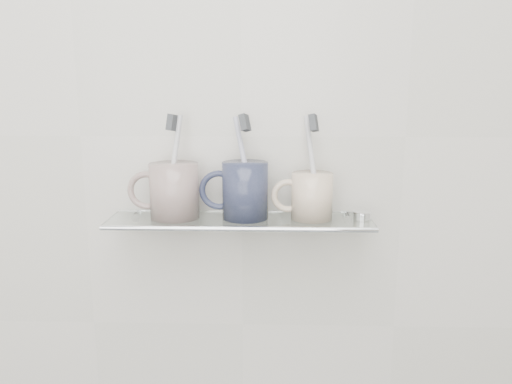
{
  "coord_description": "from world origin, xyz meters",
  "views": [
    {
      "loc": [
        0.06,
        0.12,
        1.35
      ],
      "look_at": [
        0.03,
        1.04,
        1.15
      ],
      "focal_mm": 35.0,
      "sensor_mm": 36.0,
      "label": 1
    }
  ],
  "objects_px": {
    "mug_left": "(174,191)",
    "mug_right": "(312,196)",
    "shelf_glass": "(240,221)",
    "mug_center": "(245,190)"
  },
  "relations": [
    {
      "from": "mug_center",
      "to": "mug_right",
      "type": "bearing_deg",
      "value": -15.58
    },
    {
      "from": "shelf_glass",
      "to": "mug_center",
      "type": "bearing_deg",
      "value": 26.87
    },
    {
      "from": "mug_center",
      "to": "mug_right",
      "type": "xyz_separation_m",
      "value": [
        0.13,
        0.0,
        -0.01
      ]
    },
    {
      "from": "mug_left",
      "to": "mug_right",
      "type": "bearing_deg",
      "value": -21.69
    },
    {
      "from": "mug_left",
      "to": "mug_right",
      "type": "distance_m",
      "value": 0.26
    },
    {
      "from": "mug_left",
      "to": "mug_center",
      "type": "height_order",
      "value": "mug_center"
    },
    {
      "from": "mug_right",
      "to": "mug_center",
      "type": "bearing_deg",
      "value": -161.54
    },
    {
      "from": "shelf_glass",
      "to": "mug_right",
      "type": "height_order",
      "value": "mug_right"
    },
    {
      "from": "shelf_glass",
      "to": "mug_left",
      "type": "distance_m",
      "value": 0.14
    },
    {
      "from": "shelf_glass",
      "to": "mug_center",
      "type": "relative_size",
      "value": 4.65
    }
  ]
}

